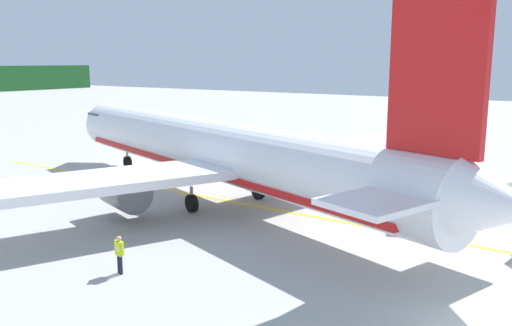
{
  "coord_description": "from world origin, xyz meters",
  "views": [
    {
      "loc": [
        -18.13,
        -3.47,
        9.14
      ],
      "look_at": [
        8.42,
        14.98,
        3.03
      ],
      "focal_mm": 37.66,
      "sensor_mm": 36.0,
      "label": 1
    }
  ],
  "objects_px": {
    "cargo_container_mid": "(416,210)",
    "crew_loader_left": "(119,252)",
    "airliner_foreground": "(218,152)",
    "cargo_container_near": "(435,193)"
  },
  "relations": [
    {
      "from": "airliner_foreground",
      "to": "cargo_container_mid",
      "type": "relative_size",
      "value": 18.46
    },
    {
      "from": "cargo_container_mid",
      "to": "crew_loader_left",
      "type": "bearing_deg",
      "value": 149.44
    },
    {
      "from": "cargo_container_near",
      "to": "airliner_foreground",
      "type": "bearing_deg",
      "value": 118.53
    },
    {
      "from": "cargo_container_near",
      "to": "cargo_container_mid",
      "type": "distance_m",
      "value": 4.46
    },
    {
      "from": "cargo_container_near",
      "to": "crew_loader_left",
      "type": "height_order",
      "value": "cargo_container_near"
    },
    {
      "from": "cargo_container_near",
      "to": "crew_loader_left",
      "type": "relative_size",
      "value": 1.43
    },
    {
      "from": "airliner_foreground",
      "to": "cargo_container_mid",
      "type": "distance_m",
      "value": 12.86
    },
    {
      "from": "airliner_foreground",
      "to": "cargo_container_mid",
      "type": "xyz_separation_m",
      "value": [
        2.17,
        -12.44,
        -2.43
      ]
    },
    {
      "from": "crew_loader_left",
      "to": "cargo_container_near",
      "type": "bearing_deg",
      "value": -23.53
    },
    {
      "from": "cargo_container_near",
      "to": "crew_loader_left",
      "type": "bearing_deg",
      "value": 156.47
    }
  ]
}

